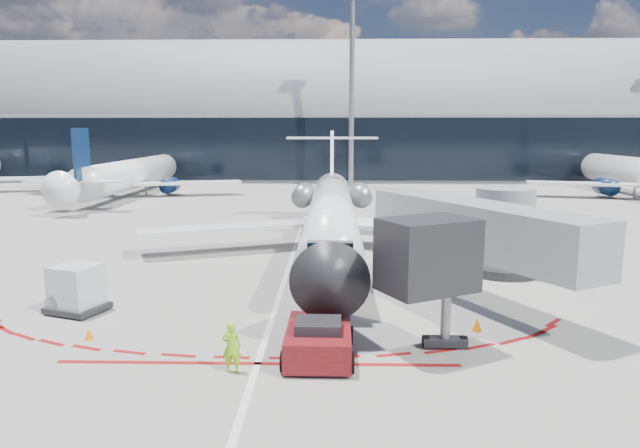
{
  "coord_description": "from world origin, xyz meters",
  "views": [
    {
      "loc": [
        2.59,
        -30.04,
        8.04
      ],
      "look_at": [
        1.81,
        3.55,
        2.37
      ],
      "focal_mm": 32.0,
      "sensor_mm": 36.0,
      "label": 1
    }
  ],
  "objects_px": {
    "ramp_worker": "(232,347)",
    "uld_container": "(76,289)",
    "regional_jet": "(331,213)",
    "pushback_tug": "(319,340)"
  },
  "relations": [
    {
      "from": "uld_container",
      "to": "pushback_tug",
      "type": "bearing_deg",
      "value": -4.17
    },
    {
      "from": "ramp_worker",
      "to": "uld_container",
      "type": "bearing_deg",
      "value": -36.47
    },
    {
      "from": "regional_jet",
      "to": "uld_container",
      "type": "height_order",
      "value": "regional_jet"
    },
    {
      "from": "pushback_tug",
      "to": "ramp_worker",
      "type": "relative_size",
      "value": 3.25
    },
    {
      "from": "regional_jet",
      "to": "pushback_tug",
      "type": "xyz_separation_m",
      "value": [
        -0.38,
        -17.19,
        -1.95
      ]
    },
    {
      "from": "ramp_worker",
      "to": "uld_container",
      "type": "relative_size",
      "value": 0.64
    },
    {
      "from": "pushback_tug",
      "to": "ramp_worker",
      "type": "xyz_separation_m",
      "value": [
        -2.86,
        -1.27,
        0.23
      ]
    },
    {
      "from": "ramp_worker",
      "to": "uld_container",
      "type": "xyz_separation_m",
      "value": [
        -7.92,
        6.08,
        0.16
      ]
    },
    {
      "from": "regional_jet",
      "to": "pushback_tug",
      "type": "height_order",
      "value": "regional_jet"
    },
    {
      "from": "regional_jet",
      "to": "uld_container",
      "type": "relative_size",
      "value": 11.26
    }
  ]
}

